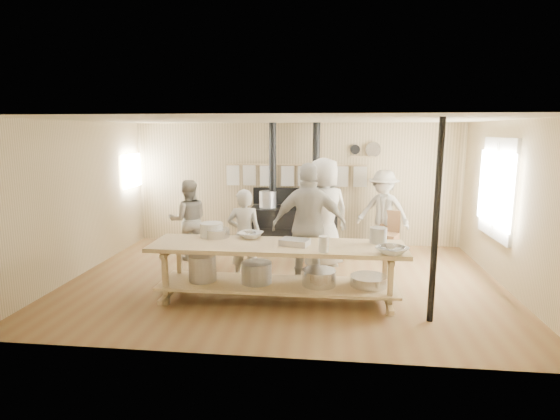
{
  "coord_description": "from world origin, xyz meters",
  "views": [
    {
      "loc": [
        0.7,
        -6.85,
        2.43
      ],
      "look_at": [
        -0.08,
        0.2,
        1.14
      ],
      "focal_mm": 28.0,
      "sensor_mm": 36.0,
      "label": 1
    }
  ],
  "objects_px": {
    "cook_right": "(309,226)",
    "cook_left": "(189,220)",
    "prep_table": "(277,266)",
    "chair": "(386,242)",
    "cook_far_left": "(244,235)",
    "roasting_pan": "(295,242)",
    "cook_by_window": "(383,211)",
    "stove": "(294,223)",
    "cook_center": "(323,213)"
  },
  "relations": [
    {
      "from": "cook_right",
      "to": "cook_left",
      "type": "bearing_deg",
      "value": -33.47
    },
    {
      "from": "prep_table",
      "to": "chair",
      "type": "relative_size",
      "value": 4.11
    },
    {
      "from": "cook_far_left",
      "to": "roasting_pan",
      "type": "bearing_deg",
      "value": 132.25
    },
    {
      "from": "cook_right",
      "to": "cook_by_window",
      "type": "relative_size",
      "value": 1.17
    },
    {
      "from": "cook_left",
      "to": "cook_far_left",
      "type": "bearing_deg",
      "value": 120.1
    },
    {
      "from": "cook_by_window",
      "to": "chair",
      "type": "height_order",
      "value": "cook_by_window"
    },
    {
      "from": "cook_right",
      "to": "chair",
      "type": "xyz_separation_m",
      "value": [
        1.45,
        1.99,
        -0.72
      ]
    },
    {
      "from": "stove",
      "to": "cook_far_left",
      "type": "distance_m",
      "value": 2.27
    },
    {
      "from": "cook_center",
      "to": "cook_by_window",
      "type": "bearing_deg",
      "value": -160.97
    },
    {
      "from": "stove",
      "to": "cook_right",
      "type": "bearing_deg",
      "value": -79.7
    },
    {
      "from": "stove",
      "to": "cook_left",
      "type": "bearing_deg",
      "value": -150.81
    },
    {
      "from": "stove",
      "to": "chair",
      "type": "height_order",
      "value": "stove"
    },
    {
      "from": "roasting_pan",
      "to": "cook_by_window",
      "type": "bearing_deg",
      "value": 61.53
    },
    {
      "from": "cook_right",
      "to": "chair",
      "type": "height_order",
      "value": "cook_right"
    },
    {
      "from": "cook_left",
      "to": "cook_by_window",
      "type": "height_order",
      "value": "cook_by_window"
    },
    {
      "from": "stove",
      "to": "cook_left",
      "type": "relative_size",
      "value": 1.7
    },
    {
      "from": "stove",
      "to": "roasting_pan",
      "type": "relative_size",
      "value": 6.64
    },
    {
      "from": "cook_right",
      "to": "cook_center",
      "type": "bearing_deg",
      "value": -105.33
    },
    {
      "from": "stove",
      "to": "cook_by_window",
      "type": "relative_size",
      "value": 1.56
    },
    {
      "from": "cook_by_window",
      "to": "chair",
      "type": "xyz_separation_m",
      "value": [
        0.07,
        -0.22,
        -0.58
      ]
    },
    {
      "from": "prep_table",
      "to": "cook_far_left",
      "type": "height_order",
      "value": "cook_far_left"
    },
    {
      "from": "cook_center",
      "to": "roasting_pan",
      "type": "xyz_separation_m",
      "value": [
        -0.37,
        -1.75,
        -0.09
      ]
    },
    {
      "from": "cook_left",
      "to": "cook_by_window",
      "type": "bearing_deg",
      "value": 174.07
    },
    {
      "from": "stove",
      "to": "cook_right",
      "type": "height_order",
      "value": "stove"
    },
    {
      "from": "cook_right",
      "to": "chair",
      "type": "relative_size",
      "value": 2.24
    },
    {
      "from": "cook_by_window",
      "to": "roasting_pan",
      "type": "relative_size",
      "value": 4.27
    },
    {
      "from": "cook_far_left",
      "to": "cook_by_window",
      "type": "distance_m",
      "value": 3.17
    },
    {
      "from": "stove",
      "to": "prep_table",
      "type": "distance_m",
      "value": 3.02
    },
    {
      "from": "cook_by_window",
      "to": "roasting_pan",
      "type": "distance_m",
      "value": 3.27
    },
    {
      "from": "chair",
      "to": "cook_center",
      "type": "bearing_deg",
      "value": -119.39
    },
    {
      "from": "stove",
      "to": "prep_table",
      "type": "bearing_deg",
      "value": -90.04
    },
    {
      "from": "prep_table",
      "to": "cook_by_window",
      "type": "height_order",
      "value": "cook_by_window"
    },
    {
      "from": "cook_left",
      "to": "cook_by_window",
      "type": "relative_size",
      "value": 0.91
    },
    {
      "from": "cook_far_left",
      "to": "roasting_pan",
      "type": "relative_size",
      "value": 3.88
    },
    {
      "from": "cook_far_left",
      "to": "roasting_pan",
      "type": "xyz_separation_m",
      "value": [
        0.89,
        -0.87,
        0.13
      ]
    },
    {
      "from": "prep_table",
      "to": "cook_left",
      "type": "height_order",
      "value": "cook_left"
    },
    {
      "from": "prep_table",
      "to": "cook_by_window",
      "type": "xyz_separation_m",
      "value": [
        1.82,
        2.85,
        0.32
      ]
    },
    {
      "from": "cook_center",
      "to": "prep_table",
      "type": "bearing_deg",
      "value": 45.43
    },
    {
      "from": "cook_far_left",
      "to": "chair",
      "type": "relative_size",
      "value": 1.73
    },
    {
      "from": "stove",
      "to": "cook_right",
      "type": "distance_m",
      "value": 2.45
    },
    {
      "from": "cook_far_left",
      "to": "cook_left",
      "type": "distance_m",
      "value": 1.7
    },
    {
      "from": "cook_far_left",
      "to": "prep_table",
      "type": "bearing_deg",
      "value": 123.18
    },
    {
      "from": "prep_table",
      "to": "cook_far_left",
      "type": "xyz_separation_m",
      "value": [
        -0.63,
        0.85,
        0.24
      ]
    },
    {
      "from": "prep_table",
      "to": "cook_left",
      "type": "xyz_separation_m",
      "value": [
        -1.92,
        1.94,
        0.24
      ]
    },
    {
      "from": "stove",
      "to": "cook_center",
      "type": "bearing_deg",
      "value": -63.79
    },
    {
      "from": "cook_far_left",
      "to": "cook_center",
      "type": "height_order",
      "value": "cook_center"
    },
    {
      "from": "cook_left",
      "to": "chair",
      "type": "relative_size",
      "value": 1.74
    },
    {
      "from": "cook_center",
      "to": "chair",
      "type": "bearing_deg",
      "value": -168.49
    },
    {
      "from": "stove",
      "to": "roasting_pan",
      "type": "xyz_separation_m",
      "value": [
        0.26,
        -3.04,
        0.37
      ]
    },
    {
      "from": "cook_center",
      "to": "roasting_pan",
      "type": "bearing_deg",
      "value": 53.62
    }
  ]
}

